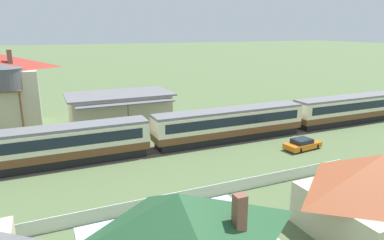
{
  "coord_description": "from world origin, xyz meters",
  "views": [
    {
      "loc": [
        -18.44,
        -34.8,
        13.05
      ],
      "look_at": [
        -2.85,
        0.28,
        2.87
      ],
      "focal_mm": 32.0,
      "sensor_mm": 36.0,
      "label": 1
    }
  ],
  "objects_px": {
    "station_building": "(120,110)",
    "parked_car_orange": "(302,144)",
    "passenger_train": "(152,133)",
    "water_tower": "(3,78)",
    "cottage_terracotta_roof": "(378,192)"
  },
  "relations": [
    {
      "from": "station_building",
      "to": "parked_car_orange",
      "type": "relative_size",
      "value": 3.12
    },
    {
      "from": "passenger_train",
      "to": "station_building",
      "type": "distance_m",
      "value": 11.39
    },
    {
      "from": "passenger_train",
      "to": "station_building",
      "type": "height_order",
      "value": "station_building"
    },
    {
      "from": "parked_car_orange",
      "to": "passenger_train",
      "type": "bearing_deg",
      "value": 152.69
    },
    {
      "from": "water_tower",
      "to": "parked_car_orange",
      "type": "bearing_deg",
      "value": -31.88
    },
    {
      "from": "cottage_terracotta_roof",
      "to": "parked_car_orange",
      "type": "distance_m",
      "value": 16.35
    },
    {
      "from": "water_tower",
      "to": "passenger_train",
      "type": "bearing_deg",
      "value": -40.81
    },
    {
      "from": "station_building",
      "to": "cottage_terracotta_roof",
      "type": "distance_m",
      "value": 33.58
    },
    {
      "from": "passenger_train",
      "to": "cottage_terracotta_roof",
      "type": "bearing_deg",
      "value": -67.3
    },
    {
      "from": "station_building",
      "to": "parked_car_orange",
      "type": "xyz_separation_m",
      "value": [
        16.62,
        -17.47,
        -1.79
      ]
    },
    {
      "from": "passenger_train",
      "to": "water_tower",
      "type": "distance_m",
      "value": 20.13
    },
    {
      "from": "station_building",
      "to": "cottage_terracotta_roof",
      "type": "xyz_separation_m",
      "value": [
        9.74,
        -32.13,
        0.46
      ]
    },
    {
      "from": "passenger_train",
      "to": "water_tower",
      "type": "height_order",
      "value": "water_tower"
    },
    {
      "from": "water_tower",
      "to": "parked_car_orange",
      "type": "height_order",
      "value": "water_tower"
    },
    {
      "from": "station_building",
      "to": "water_tower",
      "type": "distance_m",
      "value": 14.63
    }
  ]
}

